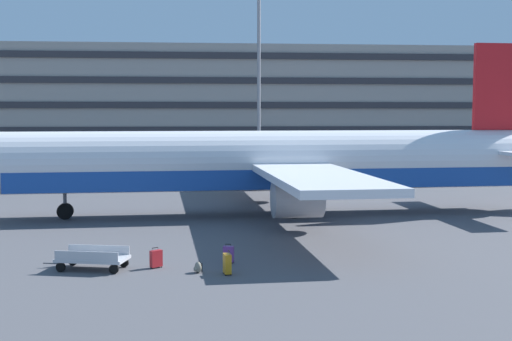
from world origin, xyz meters
TOP-DOWN VIEW (x-y plane):
  - ground_plane at (0.00, 0.00)m, footprint 600.00×600.00m
  - terminal_structure at (0.00, 44.94)m, footprint 145.68×17.57m
  - airliner at (-3.79, 0.45)m, footprint 36.02×29.09m
  - light_mast_left at (-1.72, 31.47)m, footprint 1.80×0.50m
  - suitcase_scuffed at (-10.04, -12.67)m, footprint 0.50×0.44m
  - suitcase_orange at (-7.22, -12.07)m, footprint 0.46×0.35m
  - suitcase_small at (-7.38, -13.98)m, footprint 0.31×0.49m
  - backpack_black at (-8.45, -13.60)m, footprint 0.38×0.44m
  - baggage_cart at (-12.43, -12.70)m, footprint 3.37×1.89m

SIDE VIEW (x-z plane):
  - ground_plane at x=0.00m, z-range 0.00..0.00m
  - backpack_black at x=-8.45m, z-range -0.03..0.43m
  - suitcase_orange at x=-7.22m, z-range -0.03..0.75m
  - suitcase_scuffed at x=-10.04m, z-range -0.03..0.76m
  - suitcase_small at x=-7.38m, z-range -0.04..0.86m
  - baggage_cart at x=-12.43m, z-range 0.02..0.84m
  - airliner at x=-3.79m, z-range -2.03..8.04m
  - terminal_structure at x=0.00m, z-range 0.00..13.45m
  - light_mast_left at x=-1.72m, z-range 1.70..24.16m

